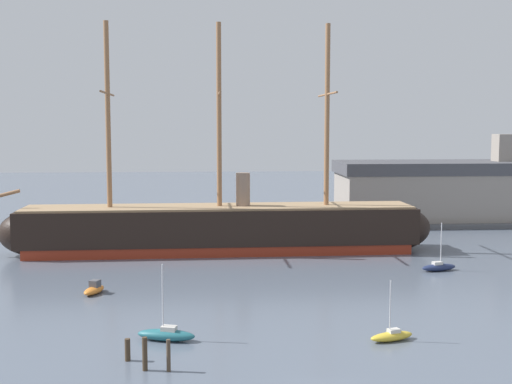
{
  "coord_description": "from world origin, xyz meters",
  "views": [
    {
      "loc": [
        -7.0,
        -38.89,
        16.93
      ],
      "look_at": [
        -1.85,
        32.3,
        9.66
      ],
      "focal_mm": 46.85,
      "sensor_mm": 36.0,
      "label": 1
    }
  ],
  "objects_px": {
    "tall_ship": "(220,228)",
    "motorboat_distant_centre": "(276,230)",
    "sailboat_foreground_right": "(392,336)",
    "motorboat_mid_left": "(94,289)",
    "sailboat_alongside_stern": "(439,267)",
    "mooring_piling_nearest": "(168,355)",
    "mooring_piling_right_pair": "(145,354)",
    "dockside_warehouse_right": "(480,192)",
    "sailboat_foreground_left": "(166,334)",
    "dinghy_far_left": "(57,247)",
    "mooring_piling_left_pair": "(128,350)"
  },
  "relations": [
    {
      "from": "tall_ship",
      "to": "motorboat_distant_centre",
      "type": "xyz_separation_m",
      "value": [
        8.87,
        14.07,
        -2.63
      ]
    },
    {
      "from": "sailboat_foreground_right",
      "to": "motorboat_mid_left",
      "type": "distance_m",
      "value": 30.58
    },
    {
      "from": "sailboat_alongside_stern",
      "to": "mooring_piling_nearest",
      "type": "height_order",
      "value": "sailboat_alongside_stern"
    },
    {
      "from": "motorboat_mid_left",
      "to": "mooring_piling_right_pair",
      "type": "relative_size",
      "value": 1.48
    },
    {
      "from": "mooring_piling_right_pair",
      "to": "dockside_warehouse_right",
      "type": "bearing_deg",
      "value": 52.36
    },
    {
      "from": "sailboat_foreground_left",
      "to": "sailboat_alongside_stern",
      "type": "relative_size",
      "value": 1.08
    },
    {
      "from": "sailboat_foreground_right",
      "to": "dinghy_far_left",
      "type": "xyz_separation_m",
      "value": [
        -34.93,
        41.51,
        -0.16
      ]
    },
    {
      "from": "sailboat_foreground_left",
      "to": "motorboat_mid_left",
      "type": "xyz_separation_m",
      "value": [
        -8.1,
        15.14,
        -0.04
      ]
    },
    {
      "from": "motorboat_mid_left",
      "to": "dockside_warehouse_right",
      "type": "xyz_separation_m",
      "value": [
        58.27,
        44.95,
        4.78
      ]
    },
    {
      "from": "mooring_piling_nearest",
      "to": "mooring_piling_left_pair",
      "type": "bearing_deg",
      "value": 142.96
    },
    {
      "from": "tall_ship",
      "to": "sailboat_foreground_right",
      "type": "xyz_separation_m",
      "value": [
        12.8,
        -37.43,
        -2.86
      ]
    },
    {
      "from": "sailboat_foreground_left",
      "to": "dockside_warehouse_right",
      "type": "height_order",
      "value": "dockside_warehouse_right"
    },
    {
      "from": "sailboat_foreground_left",
      "to": "motorboat_distant_centre",
      "type": "relative_size",
      "value": 1.36
    },
    {
      "from": "mooring_piling_nearest",
      "to": "mooring_piling_left_pair",
      "type": "xyz_separation_m",
      "value": [
        -3.06,
        2.31,
        -0.32
      ]
    },
    {
      "from": "motorboat_distant_centre",
      "to": "mooring_piling_nearest",
      "type": "bearing_deg",
      "value": -103.04
    },
    {
      "from": "dinghy_far_left",
      "to": "mooring_piling_left_pair",
      "type": "bearing_deg",
      "value": -71.62
    },
    {
      "from": "sailboat_foreground_right",
      "to": "mooring_piling_nearest",
      "type": "height_order",
      "value": "sailboat_foreground_right"
    },
    {
      "from": "sailboat_foreground_left",
      "to": "dockside_warehouse_right",
      "type": "xyz_separation_m",
      "value": [
        50.17,
        60.1,
        4.75
      ]
    },
    {
      "from": "sailboat_foreground_right",
      "to": "dockside_warehouse_right",
      "type": "distance_m",
      "value": 69.67
    },
    {
      "from": "sailboat_foreground_right",
      "to": "dinghy_far_left",
      "type": "height_order",
      "value": "sailboat_foreground_right"
    },
    {
      "from": "motorboat_mid_left",
      "to": "sailboat_foreground_right",
      "type": "bearing_deg",
      "value": -32.6
    },
    {
      "from": "mooring_piling_right_pair",
      "to": "mooring_piling_nearest",
      "type": "bearing_deg",
      "value": -9.85
    },
    {
      "from": "tall_ship",
      "to": "sailboat_alongside_stern",
      "type": "relative_size",
      "value": 11.05
    },
    {
      "from": "sailboat_alongside_stern",
      "to": "dockside_warehouse_right",
      "type": "bearing_deg",
      "value": 61.48
    },
    {
      "from": "sailboat_alongside_stern",
      "to": "mooring_piling_right_pair",
      "type": "distance_m",
      "value": 42.64
    },
    {
      "from": "mooring_piling_right_pair",
      "to": "sailboat_foreground_right",
      "type": "bearing_deg",
      "value": 15.0
    },
    {
      "from": "sailboat_foreground_right",
      "to": "mooring_piling_nearest",
      "type": "bearing_deg",
      "value": -162.77
    },
    {
      "from": "mooring_piling_nearest",
      "to": "dockside_warehouse_right",
      "type": "relative_size",
      "value": 0.04
    },
    {
      "from": "motorboat_mid_left",
      "to": "mooring_piling_right_pair",
      "type": "distance_m",
      "value": 22.63
    },
    {
      "from": "mooring_piling_nearest",
      "to": "mooring_piling_right_pair",
      "type": "relative_size",
      "value": 0.96
    },
    {
      "from": "sailboat_foreground_left",
      "to": "mooring_piling_left_pair",
      "type": "relative_size",
      "value": 3.76
    },
    {
      "from": "sailboat_alongside_stern",
      "to": "dinghy_far_left",
      "type": "bearing_deg",
      "value": 159.91
    },
    {
      "from": "mooring_piling_nearest",
      "to": "tall_ship",
      "type": "bearing_deg",
      "value": 84.28
    },
    {
      "from": "motorboat_mid_left",
      "to": "motorboat_distant_centre",
      "type": "height_order",
      "value": "motorboat_distant_centre"
    },
    {
      "from": "mooring_piling_left_pair",
      "to": "sailboat_foreground_right",
      "type": "bearing_deg",
      "value": 8.45
    },
    {
      "from": "tall_ship",
      "to": "sailboat_foreground_left",
      "type": "relative_size",
      "value": 10.23
    },
    {
      "from": "sailboat_foreground_left",
      "to": "sailboat_alongside_stern",
      "type": "xyz_separation_m",
      "value": [
        29.95,
        22.9,
        -0.04
      ]
    },
    {
      "from": "mooring_piling_nearest",
      "to": "dockside_warehouse_right",
      "type": "distance_m",
      "value": 83.25
    },
    {
      "from": "sailboat_foreground_left",
      "to": "sailboat_foreground_right",
      "type": "xyz_separation_m",
      "value": [
        17.65,
        -1.33,
        -0.1
      ]
    },
    {
      "from": "tall_ship",
      "to": "mooring_piling_left_pair",
      "type": "distance_m",
      "value": 41.16
    },
    {
      "from": "mooring_piling_right_pair",
      "to": "dockside_warehouse_right",
      "type": "distance_m",
      "value": 84.01
    },
    {
      "from": "dinghy_far_left",
      "to": "mooring_piling_right_pair",
      "type": "xyz_separation_m",
      "value": [
        16.21,
        -46.53,
        0.93
      ]
    },
    {
      "from": "motorboat_mid_left",
      "to": "dinghy_far_left",
      "type": "bearing_deg",
      "value": 110.13
    },
    {
      "from": "sailboat_alongside_stern",
      "to": "dockside_warehouse_right",
      "type": "distance_m",
      "value": 42.6
    },
    {
      "from": "sailboat_foreground_right",
      "to": "motorboat_distant_centre",
      "type": "relative_size",
      "value": 1.09
    },
    {
      "from": "dinghy_far_left",
      "to": "motorboat_distant_centre",
      "type": "bearing_deg",
      "value": 17.86
    },
    {
      "from": "sailboat_foreground_left",
      "to": "sailboat_foreground_right",
      "type": "height_order",
      "value": "sailboat_foreground_left"
    },
    {
      "from": "dockside_warehouse_right",
      "to": "mooring_piling_nearest",
      "type": "bearing_deg",
      "value": -126.63
    },
    {
      "from": "sailboat_foreground_right",
      "to": "mooring_piling_nearest",
      "type": "distance_m",
      "value": 17.91
    },
    {
      "from": "tall_ship",
      "to": "sailboat_foreground_left",
      "type": "distance_m",
      "value": 36.53
    }
  ]
}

